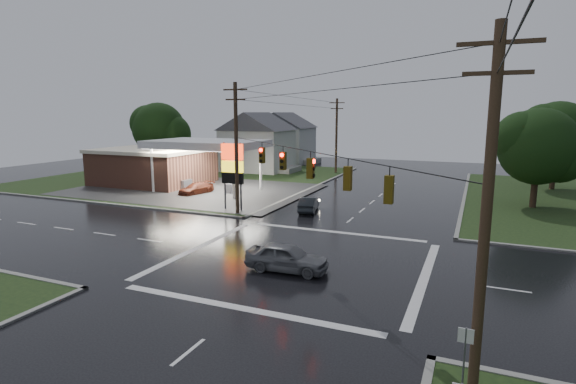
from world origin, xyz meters
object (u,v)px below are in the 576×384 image
at_px(house_near, 258,141).
at_px(tree_ne_near, 540,147).
at_px(utility_pole_se, 486,212).
at_px(house_far, 284,137).
at_px(pylon_sign, 232,165).
at_px(tree_ne_far, 559,134).
at_px(car_crossing, 287,257).
at_px(car_north, 309,204).
at_px(car_pump, 196,188).
at_px(tree_nw_behind, 160,129).
at_px(utility_pole_nw, 236,147).
at_px(utility_pole_n, 336,135).
at_px(gas_station, 161,164).

bearing_deg(house_near, tree_ne_near, -21.76).
distance_m(utility_pole_se, house_far, 65.55).
distance_m(pylon_sign, tree_ne_far, 36.35).
xyz_separation_m(tree_ne_far, car_crossing, (-17.20, -35.82, -5.40)).
bearing_deg(car_north, tree_ne_far, -146.97).
bearing_deg(tree_ne_near, house_far, 144.23).
bearing_deg(tree_ne_far, house_near, 176.99).
height_order(house_near, car_crossing, house_near).
distance_m(house_far, car_pump, 32.42).
bearing_deg(car_pump, pylon_sign, -21.35).
bearing_deg(car_crossing, tree_ne_near, -33.13).
relative_size(house_far, tree_ne_far, 1.13).
height_order(tree_ne_far, car_north, tree_ne_far).
bearing_deg(car_pump, car_north, 1.07).
distance_m(house_near, tree_nw_behind, 14.33).
bearing_deg(car_north, car_crossing, 94.06).
bearing_deg(utility_pole_se, car_crossing, 141.23).
bearing_deg(utility_pole_nw, house_near, 113.37).
bearing_deg(house_far, utility_pole_n, -38.77).
xyz_separation_m(utility_pole_se, house_far, (-31.45, 57.50, -1.32)).
height_order(tree_ne_near, tree_ne_far, tree_ne_far).
height_order(utility_pole_n, tree_nw_behind, utility_pole_n).
bearing_deg(car_pump, utility_pole_nw, -22.55).
xyz_separation_m(house_far, car_north, (17.75, -35.28, -3.77)).
xyz_separation_m(tree_ne_near, tree_ne_far, (3.01, 12.00, 0.62)).
height_order(gas_station, house_far, house_far).
bearing_deg(utility_pole_n, car_pump, -111.58).
distance_m(utility_pole_nw, car_crossing, 15.56).
xyz_separation_m(tree_nw_behind, car_crossing, (33.79, -31.82, -5.41)).
distance_m(utility_pole_n, tree_nw_behind, 25.63).
bearing_deg(tree_ne_far, utility_pole_n, 171.45).
xyz_separation_m(house_near, tree_ne_near, (35.09, -14.01, 1.16)).
xyz_separation_m(gas_station, house_far, (3.73, 28.30, 1.86)).
height_order(house_near, car_pump, house_near).
xyz_separation_m(car_north, car_pump, (-13.99, 3.30, -0.03)).
height_order(utility_pole_se, tree_nw_behind, utility_pole_se).
xyz_separation_m(pylon_sign, house_near, (-10.45, 25.50, 0.39)).
xyz_separation_m(utility_pole_n, house_near, (-11.45, -2.00, -1.06)).
xyz_separation_m(tree_nw_behind, car_pump, (15.65, -13.97, -5.58)).
bearing_deg(utility_pole_se, car_north, 121.65).
height_order(gas_station, car_crossing, gas_station).
xyz_separation_m(tree_ne_near, car_north, (-18.34, -9.27, -4.92)).
xyz_separation_m(pylon_sign, car_crossing, (10.45, -12.33, -3.24)).
distance_m(gas_station, tree_ne_far, 45.29).
height_order(pylon_sign, tree_nw_behind, tree_nw_behind).
height_order(utility_pole_se, tree_ne_far, utility_pole_se).
distance_m(pylon_sign, house_near, 27.56).
xyz_separation_m(tree_ne_near, car_pump, (-32.33, -5.97, -4.96)).
bearing_deg(house_near, car_pump, -82.14).
bearing_deg(car_crossing, house_far, 21.37).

